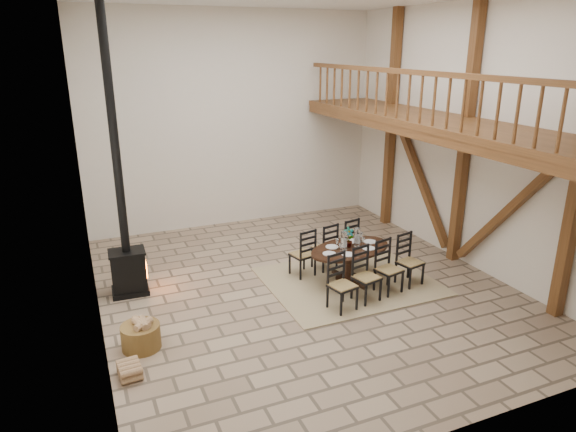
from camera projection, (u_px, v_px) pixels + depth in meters
name	position (u px, v px, depth m)	size (l,w,h in m)	color
ground	(304.00, 287.00, 9.36)	(8.00, 8.00, 0.00)	#9E8569
room_shell	(368.00, 117.00, 8.84)	(7.02, 8.02, 5.01)	silver
rug	(349.00, 281.00, 9.57)	(3.00, 2.50, 0.02)	tan
dining_table	(352.00, 265.00, 9.40)	(2.12, 2.17, 1.06)	black
wood_stove	(125.00, 233.00, 8.78)	(0.65, 0.51, 5.00)	black
log_basket	(141.00, 336.00, 7.42)	(0.56, 0.56, 0.47)	brown
log_stack	(130.00, 370.00, 6.81)	(0.31, 0.41, 0.19)	tan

